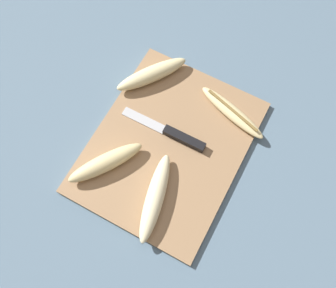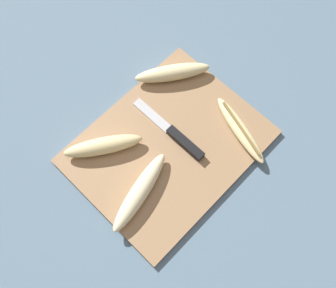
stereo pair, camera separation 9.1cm
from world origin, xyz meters
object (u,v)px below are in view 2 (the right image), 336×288
object	(u,v)px
knife	(180,138)
banana_mellow_near	(103,146)
banana_soft_right	(172,73)
banana_ripe_center	(240,130)
banana_pale_long	(140,192)

from	to	relation	value
knife	banana_mellow_near	xyz separation A→B (m)	(-0.14, 0.11, 0.01)
banana_soft_right	banana_ripe_center	bearing A→B (deg)	-89.19
knife	banana_ripe_center	xyz separation A→B (m)	(0.11, -0.09, 0.00)
banana_mellow_near	banana_pale_long	distance (m)	0.14
banana_ripe_center	knife	bearing A→B (deg)	142.43
banana_mellow_near	banana_pale_long	bearing A→B (deg)	-97.06
banana_pale_long	banana_ripe_center	distance (m)	0.28
banana_soft_right	banana_pale_long	bearing A→B (deg)	-149.51
knife	banana_soft_right	world-z (taller)	banana_soft_right
knife	banana_pale_long	xyz separation A→B (m)	(-0.16, -0.03, 0.01)
knife	banana_pale_long	world-z (taller)	banana_pale_long
knife	banana_soft_right	size ratio (longest dim) A/B	1.23
banana_mellow_near	banana_ripe_center	xyz separation A→B (m)	(0.25, -0.20, -0.01)
banana_mellow_near	banana_soft_right	bearing A→B (deg)	4.66
knife	banana_soft_right	distance (m)	0.17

